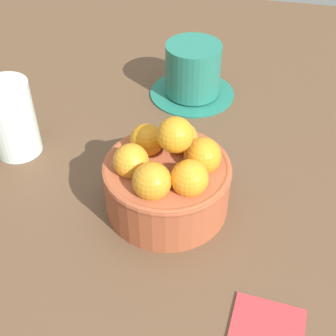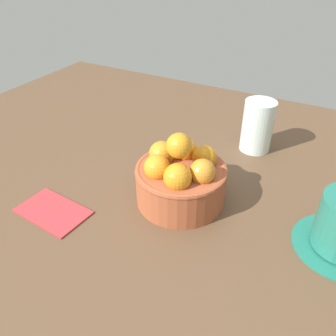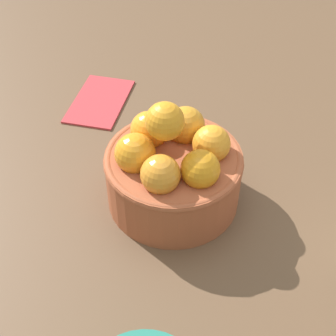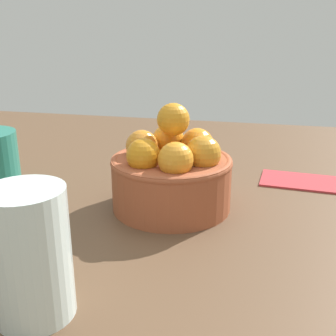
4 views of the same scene
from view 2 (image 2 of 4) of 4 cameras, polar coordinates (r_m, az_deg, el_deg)
ground_plane at (r=62.11cm, az=2.03°, el=-6.48°), size 137.14×106.85×3.52cm
terracotta_bowl at (r=57.99cm, az=2.11°, el=-1.58°), size 15.51×15.51×13.58cm
water_glass at (r=74.91cm, az=14.66°, el=6.77°), size 6.50×6.50×11.02cm
folded_napkin at (r=61.34cm, az=-18.62°, el=-6.74°), size 12.58×8.29×0.60cm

